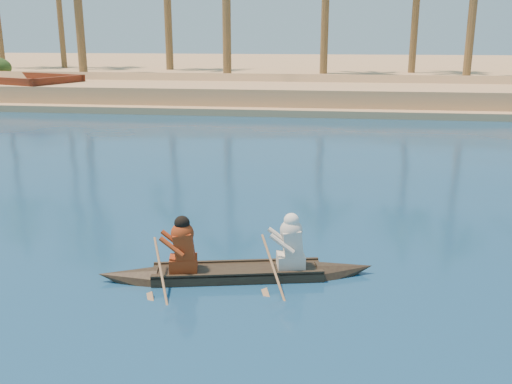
# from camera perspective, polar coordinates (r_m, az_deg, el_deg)

# --- Properties ---
(sandy_embankment) EXTENTS (150.00, 51.00, 1.50)m
(sandy_embankment) POSITION_cam_1_polar(r_m,az_deg,el_deg) (55.12, -2.45, 11.83)
(sandy_embankment) COLOR tan
(sandy_embankment) RESTS_ON ground
(shrub_cluster) EXTENTS (100.00, 6.00, 2.40)m
(shrub_cluster) POSITION_cam_1_polar(r_m,az_deg,el_deg) (40.05, -6.36, 11.25)
(shrub_cluster) COLOR #1D3513
(shrub_cluster) RESTS_ON ground
(canoe) EXTENTS (4.97, 1.67, 1.36)m
(canoe) POSITION_cam_1_polar(r_m,az_deg,el_deg) (10.26, -1.86, -7.20)
(canoe) COLOR #332B1B
(canoe) RESTS_ON ground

